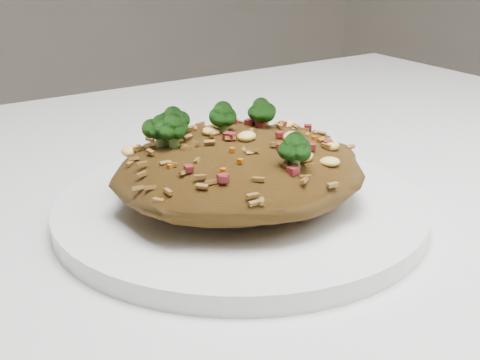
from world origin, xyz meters
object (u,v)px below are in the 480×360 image
fried_rice (239,159)px  fork (228,150)px  dining_table (152,342)px  plate (240,208)px

fried_rice → fork: bearing=62.2°
fried_rice → fork: size_ratio=1.11×
dining_table → fried_rice: 0.15m
dining_table → plate: bearing=-13.1°
dining_table → fork: bearing=33.8°
fried_rice → dining_table: bearing=167.2°
plate → fork: size_ratio=1.63×
fried_rice → fork: fried_rice is taller
plate → fork: (0.05, 0.09, 0.01)m
dining_table → fork: 0.18m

